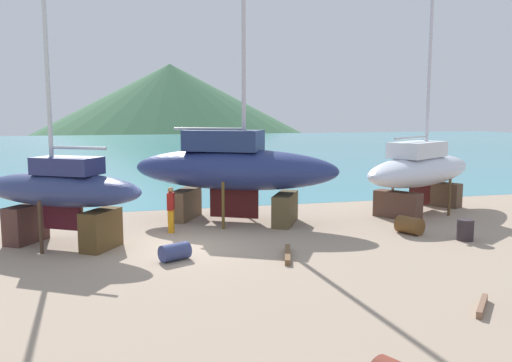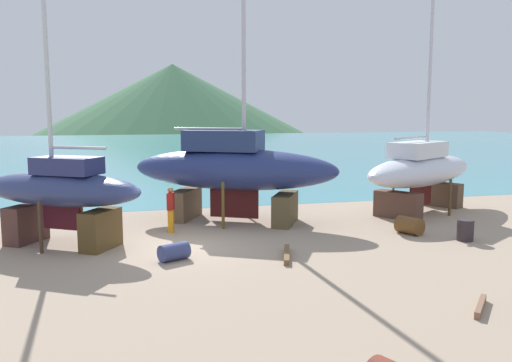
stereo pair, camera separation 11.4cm
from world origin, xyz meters
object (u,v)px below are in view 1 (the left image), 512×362
(barrel_tipped_center, at_px, (409,225))
(barrel_rust_near, at_px, (175,252))
(sailboat_mid_port, at_px, (233,169))
(sailboat_far_slipway, at_px, (421,170))
(barrel_rust_far, at_px, (465,230))
(sailboat_small_center, at_px, (61,192))
(worker, at_px, (171,209))

(barrel_tipped_center, distance_m, barrel_rust_near, 9.04)
(sailboat_mid_port, distance_m, sailboat_far_slipway, 8.77)
(barrel_tipped_center, height_order, barrel_rust_far, barrel_rust_far)
(sailboat_small_center, distance_m, worker, 4.05)
(sailboat_small_center, height_order, worker, sailboat_small_center)
(sailboat_small_center, xyz_separation_m, barrel_tipped_center, (12.46, -1.36, -1.55))
(worker, relative_size, barrel_rust_near, 1.90)
(sailboat_far_slipway, xyz_separation_m, barrel_rust_near, (-11.72, -5.27, -1.65))
(sailboat_far_slipway, distance_m, worker, 11.61)
(worker, bearing_deg, sailboat_mid_port, 41.05)
(worker, height_order, barrel_rust_far, worker)
(sailboat_small_center, height_order, barrel_rust_far, sailboat_small_center)
(sailboat_mid_port, height_order, barrel_tipped_center, sailboat_mid_port)
(sailboat_mid_port, height_order, sailboat_far_slipway, sailboat_mid_port)
(sailboat_far_slipway, relative_size, barrel_tipped_center, 13.61)
(sailboat_mid_port, xyz_separation_m, sailboat_far_slipway, (8.76, -0.02, -0.30))
(worker, distance_m, barrel_rust_near, 3.92)
(sailboat_mid_port, bearing_deg, barrel_rust_near, -90.90)
(barrel_rust_far, bearing_deg, sailboat_small_center, 168.71)
(sailboat_small_center, distance_m, sailboat_mid_port, 6.98)
(sailboat_small_center, distance_m, barrel_rust_near, 4.75)
(sailboat_mid_port, distance_m, barrel_rust_near, 6.37)
(sailboat_mid_port, relative_size, barrel_tipped_center, 14.40)
(sailboat_far_slipway, height_order, barrel_rust_far, sailboat_far_slipway)
(worker, bearing_deg, barrel_rust_far, -7.71)
(sailboat_small_center, height_order, barrel_rust_near, sailboat_small_center)
(sailboat_small_center, relative_size, barrel_rust_near, 12.58)
(barrel_rust_near, xyz_separation_m, barrel_rust_far, (10.33, -0.02, 0.11))
(barrel_rust_near, bearing_deg, worker, 86.43)
(barrel_tipped_center, relative_size, barrel_rust_near, 1.03)
(barrel_tipped_center, height_order, barrel_rust_near, barrel_tipped_center)
(sailboat_mid_port, bearing_deg, sailboat_small_center, -130.29)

